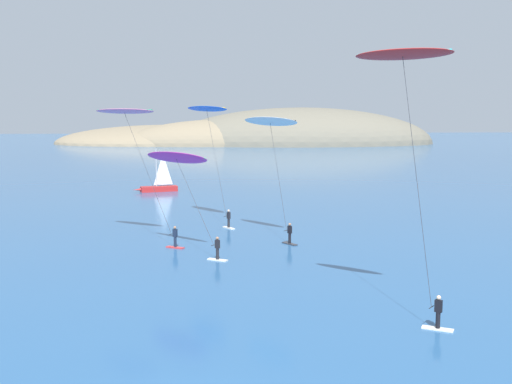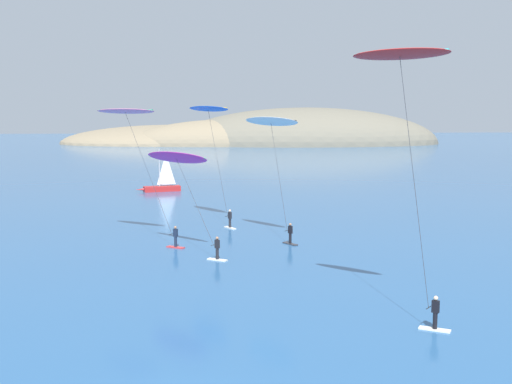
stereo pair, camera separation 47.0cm
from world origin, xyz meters
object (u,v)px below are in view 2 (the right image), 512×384
at_px(kitesurfer_pink, 129,121).
at_px(kitesurfer_magenta, 179,164).
at_px(kitesurfer_blue, 210,116).
at_px(kitesurfer_red, 403,80).
at_px(sailboat_near, 160,187).
at_px(kitesurfer_white, 272,129).

height_order(kitesurfer_pink, kitesurfer_magenta, kitesurfer_pink).
distance_m(kitesurfer_blue, kitesurfer_pink, 10.44).
distance_m(kitesurfer_blue, kitesurfer_red, 30.89).
xyz_separation_m(sailboat_near, kitesurfer_pink, (-0.09, -33.55, 9.10)).
xyz_separation_m(kitesurfer_white, kitesurfer_pink, (-11.38, 0.19, 0.63)).
relative_size(sailboat_near, kitesurfer_blue, 0.54).
height_order(kitesurfer_red, kitesurfer_magenta, kitesurfer_red).
bearing_deg(sailboat_near, kitesurfer_pink, -90.16).
relative_size(kitesurfer_blue, kitesurfer_red, 0.82).
height_order(kitesurfer_white, kitesurfer_pink, kitesurfer_pink).
height_order(kitesurfer_blue, kitesurfer_pink, kitesurfer_blue).
xyz_separation_m(kitesurfer_white, kitesurfer_red, (3.99, -21.13, 2.87)).
distance_m(kitesurfer_blue, kitesurfer_white, 9.76).
bearing_deg(kitesurfer_red, kitesurfer_magenta, 123.61).
relative_size(kitesurfer_blue, kitesurfer_magenta, 1.45).
bearing_deg(kitesurfer_magenta, kitesurfer_red, -56.39).
bearing_deg(kitesurfer_white, kitesurfer_pink, 179.04).
bearing_deg(kitesurfer_blue, sailboat_near, 104.11).
bearing_deg(sailboat_near, kitesurfer_white, -71.50).
xyz_separation_m(sailboat_near, kitesurfer_magenta, (3.94, -37.82, 6.06)).
distance_m(sailboat_near, kitesurfer_white, 36.57).
height_order(kitesurfer_white, kitesurfer_red, kitesurfer_red).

